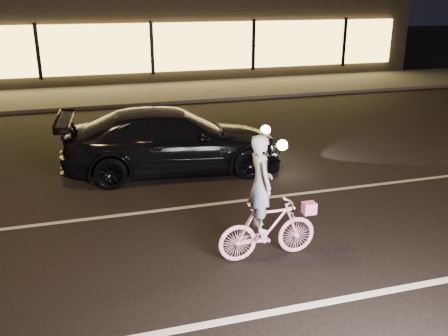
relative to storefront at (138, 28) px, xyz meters
name	(u,v)px	position (x,y,z in m)	size (l,w,h in m)	color
ground	(301,246)	(0.00, -18.97, -2.15)	(90.00, 90.00, 0.00)	black
lane_stripe_near	(349,298)	(0.00, -20.47, -2.14)	(60.00, 0.12, 0.01)	silver
lane_stripe_far	(257,199)	(0.00, -16.97, -2.14)	(60.00, 0.10, 0.01)	gray
sidewalk	(161,93)	(0.00, -5.97, -2.09)	(30.00, 4.00, 0.12)	#383533
storefront	(138,28)	(0.00, 0.00, 0.00)	(25.40, 8.42, 4.20)	black
cyclist	(266,216)	(-0.68, -19.12, -1.45)	(1.55, 0.53, 1.95)	#FF3F83
sedan	(173,141)	(-1.24, -14.88, -1.44)	(5.01, 2.37, 1.41)	black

